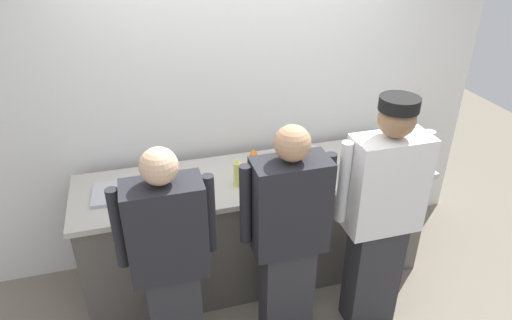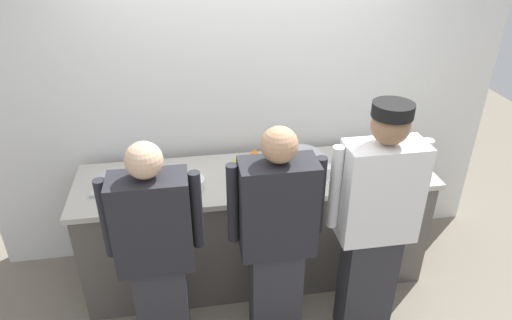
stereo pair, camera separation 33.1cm
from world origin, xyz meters
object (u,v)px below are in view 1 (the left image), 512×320
(sheet_tray, at_px, (130,191))
(chef_near_left, at_px, (170,261))
(chef_far_right, at_px, (381,214))
(deli_cup, at_px, (330,169))
(chef_center, at_px, (288,237))
(ramekin_yellow_sauce, at_px, (375,154))
(squeeze_bottle_spare, at_px, (237,173))
(plate_stack_front, at_px, (191,187))
(mixing_bowl_steel, at_px, (298,159))
(squeeze_bottle_primary, at_px, (254,160))
(squeeze_bottle_secondary, at_px, (403,149))
(ramekin_green_sauce, at_px, (349,147))
(chefs_knife, at_px, (339,164))

(sheet_tray, bearing_deg, chef_near_left, -73.98)
(chef_far_right, height_order, deli_cup, chef_far_right)
(chef_center, height_order, deli_cup, chef_center)
(chef_center, bearing_deg, ramekin_yellow_sauce, 35.53)
(deli_cup, bearing_deg, chef_near_left, -157.38)
(chef_near_left, bearing_deg, squeeze_bottle_spare, 45.30)
(plate_stack_front, xyz_separation_m, squeeze_bottle_spare, (0.33, -0.02, 0.07))
(mixing_bowl_steel, height_order, deli_cup, mixing_bowl_steel)
(chef_center, distance_m, squeeze_bottle_primary, 0.75)
(squeeze_bottle_secondary, bearing_deg, chef_near_left, -163.24)
(squeeze_bottle_secondary, bearing_deg, plate_stack_front, 179.50)
(chef_far_right, distance_m, plate_stack_front, 1.29)
(chef_far_right, distance_m, squeeze_bottle_primary, 0.99)
(deli_cup, bearing_deg, ramekin_yellow_sauce, 19.56)
(chef_near_left, bearing_deg, ramekin_green_sauce, 28.53)
(mixing_bowl_steel, distance_m, chefs_knife, 0.33)
(sheet_tray, bearing_deg, squeeze_bottle_primary, 4.18)
(plate_stack_front, relative_size, chefs_knife, 0.82)
(squeeze_bottle_spare, relative_size, ramekin_green_sauce, 2.38)
(chef_near_left, relative_size, ramekin_yellow_sauce, 14.94)
(squeeze_bottle_primary, height_order, ramekin_green_sauce, squeeze_bottle_primary)
(squeeze_bottle_spare, xyz_separation_m, ramekin_green_sauce, (1.00, 0.29, -0.08))
(ramekin_green_sauce, distance_m, deli_cup, 0.46)
(plate_stack_front, distance_m, squeeze_bottle_spare, 0.34)
(sheet_tray, xyz_separation_m, deli_cup, (1.41, -0.15, 0.04))
(squeeze_bottle_spare, bearing_deg, ramekin_green_sauce, 16.16)
(chef_far_right, bearing_deg, sheet_tray, 156.36)
(deli_cup, bearing_deg, chefs_knife, 41.45)
(mixing_bowl_steel, xyz_separation_m, ramekin_green_sauce, (0.51, 0.15, -0.04))
(squeeze_bottle_spare, height_order, deli_cup, squeeze_bottle_spare)
(chef_near_left, relative_size, ramekin_green_sauce, 17.58)
(ramekin_yellow_sauce, bearing_deg, chef_far_right, -114.89)
(sheet_tray, relative_size, deli_cup, 4.81)
(ramekin_green_sauce, bearing_deg, squeeze_bottle_primary, -172.02)
(chef_far_right, relative_size, squeeze_bottle_secondary, 8.27)
(chef_center, bearing_deg, squeeze_bottle_primary, 91.69)
(plate_stack_front, distance_m, ramekin_yellow_sauce, 1.47)
(mixing_bowl_steel, distance_m, squeeze_bottle_secondary, 0.82)
(chef_near_left, distance_m, plate_stack_front, 0.62)
(plate_stack_front, distance_m, sheet_tray, 0.42)
(plate_stack_front, bearing_deg, ramekin_yellow_sauce, 3.96)
(chef_far_right, relative_size, deli_cup, 16.64)
(chef_center, relative_size, plate_stack_front, 7.14)
(chef_far_right, bearing_deg, plate_stack_front, 152.65)
(chef_far_right, bearing_deg, chef_center, 178.67)
(chef_near_left, distance_m, chef_far_right, 1.36)
(squeeze_bottle_primary, bearing_deg, ramekin_green_sauce, 7.98)
(ramekin_green_sauce, relative_size, chefs_knife, 0.33)
(squeeze_bottle_secondary, height_order, squeeze_bottle_spare, squeeze_bottle_spare)
(chef_near_left, distance_m, ramekin_yellow_sauce, 1.81)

